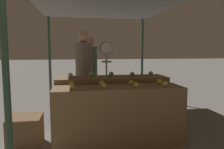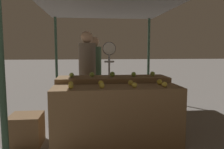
% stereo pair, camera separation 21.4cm
% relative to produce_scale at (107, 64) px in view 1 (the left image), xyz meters
% --- Properties ---
extents(ground_plane, '(60.00, 60.00, 0.00)m').
position_rel_produce_scale_xyz_m(ground_plane, '(0.01, -1.20, -1.15)').
color(ground_plane, slate).
extents(market_canopy, '(2.82, 4.05, 2.36)m').
position_rel_produce_scale_xyz_m(market_canopy, '(0.00, -0.15, 1.09)').
color(market_canopy, '#33513D').
rests_on(market_canopy, ground_plane).
extents(display_counter_front, '(1.92, 0.55, 0.89)m').
position_rel_produce_scale_xyz_m(display_counter_front, '(0.01, -1.20, -0.70)').
color(display_counter_front, olive).
rests_on(display_counter_front, ground_plane).
extents(display_counter_back, '(1.92, 0.55, 0.97)m').
position_rel_produce_scale_xyz_m(display_counter_back, '(0.01, -0.60, -0.66)').
color(display_counter_back, olive).
rests_on(display_counter_back, ground_plane).
extents(apple_front_0, '(0.07, 0.07, 0.07)m').
position_rel_produce_scale_xyz_m(apple_front_0, '(-0.66, -1.30, -0.22)').
color(apple_front_0, gold).
rests_on(apple_front_0, display_counter_front).
extents(apple_front_1, '(0.08, 0.08, 0.08)m').
position_rel_produce_scale_xyz_m(apple_front_1, '(-0.23, -1.31, -0.22)').
color(apple_front_1, gold).
rests_on(apple_front_1, display_counter_front).
extents(apple_front_2, '(0.08, 0.08, 0.08)m').
position_rel_produce_scale_xyz_m(apple_front_2, '(0.24, -1.31, -0.22)').
color(apple_front_2, gold).
rests_on(apple_front_2, display_counter_front).
extents(apple_front_3, '(0.08, 0.08, 0.08)m').
position_rel_produce_scale_xyz_m(apple_front_3, '(0.69, -1.31, -0.22)').
color(apple_front_3, yellow).
rests_on(apple_front_3, display_counter_front).
extents(apple_front_4, '(0.08, 0.08, 0.08)m').
position_rel_produce_scale_xyz_m(apple_front_4, '(-0.68, -1.10, -0.22)').
color(apple_front_4, gold).
rests_on(apple_front_4, display_counter_front).
extents(apple_front_5, '(0.08, 0.08, 0.08)m').
position_rel_produce_scale_xyz_m(apple_front_5, '(-0.23, -1.09, -0.22)').
color(apple_front_5, gold).
rests_on(apple_front_5, display_counter_front).
extents(apple_front_6, '(0.08, 0.08, 0.08)m').
position_rel_produce_scale_xyz_m(apple_front_6, '(0.23, -1.08, -0.22)').
color(apple_front_6, gold).
rests_on(apple_front_6, display_counter_front).
extents(apple_front_7, '(0.09, 0.09, 0.09)m').
position_rel_produce_scale_xyz_m(apple_front_7, '(0.69, -1.08, -0.22)').
color(apple_front_7, gold).
rests_on(apple_front_7, display_counter_front).
extents(apple_back_0, '(0.08, 0.08, 0.08)m').
position_rel_produce_scale_xyz_m(apple_back_0, '(-0.70, -0.60, -0.14)').
color(apple_back_0, '#8EB247').
rests_on(apple_back_0, display_counter_back).
extents(apple_back_1, '(0.09, 0.09, 0.09)m').
position_rel_produce_scale_xyz_m(apple_back_1, '(-0.36, -0.60, -0.14)').
color(apple_back_1, '#8EB247').
rests_on(apple_back_1, display_counter_back).
extents(apple_back_2, '(0.09, 0.09, 0.09)m').
position_rel_produce_scale_xyz_m(apple_back_2, '(-0.00, -0.59, -0.14)').
color(apple_back_2, '#7AA338').
rests_on(apple_back_2, display_counter_back).
extents(apple_back_3, '(0.08, 0.08, 0.08)m').
position_rel_produce_scale_xyz_m(apple_back_3, '(0.38, -0.60, -0.14)').
color(apple_back_3, '#7AA338').
rests_on(apple_back_3, display_counter_back).
extents(apple_back_4, '(0.09, 0.09, 0.09)m').
position_rel_produce_scale_xyz_m(apple_back_4, '(0.72, -0.60, -0.14)').
color(apple_back_4, '#8EB247').
rests_on(apple_back_4, display_counter_back).
extents(produce_scale, '(0.26, 0.20, 1.59)m').
position_rel_produce_scale_xyz_m(produce_scale, '(0.00, 0.00, 0.00)').
color(produce_scale, '#99999E').
rests_on(produce_scale, ground_plane).
extents(person_vendor_at_scale, '(0.45, 0.45, 1.81)m').
position_rel_produce_scale_xyz_m(person_vendor_at_scale, '(-0.44, 0.15, -0.09)').
color(person_vendor_at_scale, '#2D2D38').
rests_on(person_vendor_at_scale, ground_plane).
extents(person_customer_left, '(0.33, 0.33, 1.73)m').
position_rel_produce_scale_xyz_m(person_customer_left, '(-0.28, 0.65, -0.13)').
color(person_customer_left, '#2D2D38').
rests_on(person_customer_left, ground_plane).
extents(wooden_crate_side, '(0.46, 0.46, 0.46)m').
position_rel_produce_scale_xyz_m(wooden_crate_side, '(-1.36, -1.06, -0.92)').
color(wooden_crate_side, brown).
rests_on(wooden_crate_side, ground_plane).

